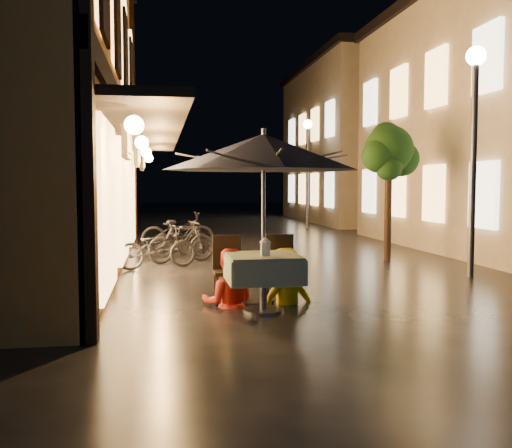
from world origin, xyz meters
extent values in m
plane|color=black|center=(0.00, 0.00, 0.00)|extent=(90.00, 90.00, 0.00)
cube|color=black|center=(-3.47, 4.00, 3.30)|extent=(0.12, 11.00, 0.35)
cube|color=black|center=(-2.90, 4.00, 2.75)|extent=(1.20, 10.50, 0.12)
cube|color=#E8B060|center=(-3.44, 3.00, 4.60)|extent=(0.10, 0.90, 1.50)
cube|color=#E8B060|center=(-3.44, 5.50, 4.60)|extent=(0.10, 0.90, 1.50)
cube|color=#E8B060|center=(-3.44, 8.00, 4.60)|extent=(0.10, 0.90, 1.50)
cube|color=#E8B060|center=(-3.44, 0.50, 1.40)|extent=(0.10, 2.20, 2.40)
cube|color=#E8B060|center=(-3.44, 4.00, 1.40)|extent=(0.10, 2.20, 2.40)
cube|color=#E8B060|center=(-3.44, 7.50, 1.40)|extent=(0.10, 2.20, 2.40)
cube|color=#E8B060|center=(3.95, 3.20, 1.50)|extent=(0.10, 1.00, 1.40)
cube|color=#E8B060|center=(3.95, 3.20, 4.30)|extent=(0.10, 1.00, 1.40)
cube|color=#E8B060|center=(3.95, 5.40, 1.50)|extent=(0.10, 1.00, 1.40)
cube|color=#E8B060|center=(3.95, 5.40, 4.30)|extent=(0.10, 1.00, 1.40)
cube|color=#E8B060|center=(3.95, 7.60, 1.50)|extent=(0.10, 1.00, 1.40)
cube|color=#E8B060|center=(3.95, 7.60, 4.30)|extent=(0.10, 1.00, 1.40)
cube|color=#E8B060|center=(3.95, 9.80, 1.50)|extent=(0.10, 1.00, 1.40)
cube|color=#E8B060|center=(3.95, 9.80, 4.30)|extent=(0.10, 1.00, 1.40)
cube|color=#C3B096|center=(7.50, 18.00, 3.50)|extent=(7.00, 10.00, 7.00)
cube|color=black|center=(7.50, 18.00, 7.15)|extent=(7.30, 10.30, 0.30)
cube|color=#E8B060|center=(3.95, 14.20, 1.50)|extent=(0.10, 1.00, 1.40)
cube|color=#E8B060|center=(3.95, 14.20, 4.30)|extent=(0.10, 1.00, 1.40)
cube|color=#E8B060|center=(3.95, 16.40, 1.50)|extent=(0.10, 1.00, 1.40)
cube|color=#E8B060|center=(3.95, 16.40, 4.30)|extent=(0.10, 1.00, 1.40)
cube|color=#E8B060|center=(3.95, 18.60, 1.50)|extent=(0.10, 1.00, 1.40)
cube|color=#E8B060|center=(3.95, 18.60, 4.30)|extent=(0.10, 1.00, 1.40)
cube|color=#E8B060|center=(3.95, 20.80, 1.50)|extent=(0.10, 1.00, 1.40)
cube|color=#E8B060|center=(3.95, 20.80, 4.30)|extent=(0.10, 1.00, 1.40)
cylinder|color=black|center=(2.40, 4.50, 1.10)|extent=(0.16, 0.16, 2.20)
sphere|color=black|center=(2.40, 4.50, 2.50)|extent=(1.10, 1.10, 1.10)
sphere|color=black|center=(2.75, 4.60, 2.30)|extent=(0.80, 0.80, 0.80)
sphere|color=black|center=(2.10, 4.35, 2.35)|extent=(0.76, 0.76, 0.76)
sphere|color=black|center=(2.45, 4.80, 2.80)|extent=(0.70, 0.70, 0.70)
sphere|color=black|center=(2.30, 4.25, 2.10)|extent=(0.60, 0.60, 0.60)
cylinder|color=#59595E|center=(3.00, 2.00, 2.00)|extent=(0.12, 0.12, 4.00)
sphere|color=#FFE6C5|center=(3.00, 2.00, 4.05)|extent=(0.36, 0.36, 0.36)
cylinder|color=#59595E|center=(3.00, 14.00, 2.00)|extent=(0.12, 0.12, 4.00)
sphere|color=#FFE6C5|center=(3.00, 14.00, 4.05)|extent=(0.36, 0.36, 0.36)
cylinder|color=#59595E|center=(-1.33, -0.24, 0.36)|extent=(0.10, 0.10, 0.72)
cylinder|color=#59595E|center=(-1.33, -0.24, 0.02)|extent=(0.56, 0.56, 0.04)
cube|color=#2F612F|center=(-1.33, -0.24, 0.75)|extent=(0.95, 0.95, 0.06)
cube|color=#2F612F|center=(-0.86, -0.24, 0.58)|extent=(0.04, 0.95, 0.33)
cube|color=#2F612F|center=(-1.81, -0.24, 0.58)|extent=(0.04, 0.95, 0.33)
cube|color=#2F612F|center=(-1.33, 0.24, 0.58)|extent=(0.95, 0.04, 0.33)
cube|color=#2F612F|center=(-1.33, -0.71, 0.58)|extent=(0.95, 0.04, 0.33)
cylinder|color=#59595E|center=(-1.33, -0.24, 1.15)|extent=(0.05, 0.05, 2.30)
cone|color=black|center=(-1.33, -0.24, 2.15)|extent=(2.66, 2.66, 0.48)
cylinder|color=#59595E|center=(-1.33, -0.24, 2.40)|extent=(0.06, 0.06, 0.12)
cube|color=black|center=(-1.73, 0.41, 0.45)|extent=(0.42, 0.42, 0.05)
cube|color=black|center=(-1.73, 0.60, 0.70)|extent=(0.42, 0.04, 0.55)
cylinder|color=black|center=(-1.91, 0.23, 0.21)|extent=(0.04, 0.04, 0.43)
cylinder|color=black|center=(-1.55, 0.23, 0.21)|extent=(0.04, 0.04, 0.43)
cylinder|color=black|center=(-1.91, 0.59, 0.21)|extent=(0.04, 0.04, 0.43)
cylinder|color=black|center=(-1.55, 0.59, 0.21)|extent=(0.04, 0.04, 0.43)
cube|color=black|center=(-0.93, 0.41, 0.45)|extent=(0.42, 0.42, 0.05)
cube|color=black|center=(-0.93, 0.60, 0.70)|extent=(0.42, 0.04, 0.55)
cylinder|color=black|center=(-1.11, 0.23, 0.21)|extent=(0.04, 0.04, 0.43)
cylinder|color=black|center=(-0.75, 0.23, 0.21)|extent=(0.04, 0.04, 0.43)
cylinder|color=black|center=(-1.11, 0.59, 0.21)|extent=(0.04, 0.04, 0.43)
cylinder|color=black|center=(-0.75, 0.59, 0.21)|extent=(0.04, 0.04, 0.43)
cube|color=white|center=(-1.33, -0.37, 0.87)|extent=(0.11, 0.11, 0.18)
cube|color=#FFD88C|center=(-1.33, -0.37, 0.86)|extent=(0.07, 0.07, 0.12)
cone|color=white|center=(-1.33, -0.37, 0.99)|extent=(0.16, 0.16, 0.07)
imported|color=red|center=(-1.75, 0.27, 0.79)|extent=(0.86, 0.72, 1.59)
imported|color=yellow|center=(-0.91, 0.29, 0.78)|extent=(1.10, 0.77, 1.56)
imported|color=black|center=(-2.77, 4.01, 0.44)|extent=(1.76, 1.06, 0.87)
imported|color=black|center=(-2.24, 4.81, 0.47)|extent=(1.61, 0.93, 0.93)
imported|color=black|center=(-2.18, 5.80, 0.40)|extent=(1.54, 0.59, 0.80)
imported|color=black|center=(-2.23, 5.86, 0.44)|extent=(1.53, 0.89, 0.89)
imported|color=black|center=(-2.25, 7.19, 0.50)|extent=(1.96, 0.89, 0.99)
camera|label=1|loc=(-2.69, -7.72, 1.72)|focal=40.00mm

